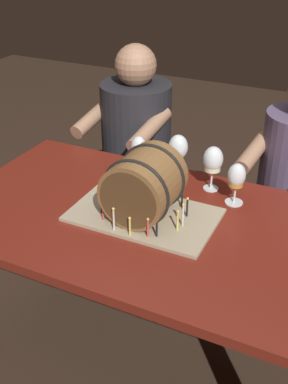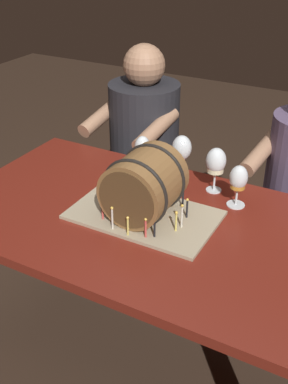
{
  "view_description": "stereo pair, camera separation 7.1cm",
  "coord_description": "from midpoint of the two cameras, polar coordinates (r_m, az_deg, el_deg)",
  "views": [
    {
      "loc": [
        0.6,
        -1.28,
        1.66
      ],
      "look_at": [
        -0.02,
        0.01,
        0.83
      ],
      "focal_mm": 44.29,
      "sensor_mm": 36.0,
      "label": 1
    },
    {
      "loc": [
        0.66,
        -1.25,
        1.66
      ],
      "look_at": [
        -0.02,
        0.01,
        0.83
      ],
      "focal_mm": 44.29,
      "sensor_mm": 36.0,
      "label": 2
    }
  ],
  "objects": [
    {
      "name": "wine_glass_red",
      "position": [
        1.92,
        -1.71,
        5.08
      ],
      "size": [
        0.07,
        0.07,
        0.17
      ],
      "color": "white",
      "rests_on": "dining_table"
    },
    {
      "name": "barrel_cake",
      "position": [
        1.64,
        -1.24,
        0.44
      ],
      "size": [
        0.52,
        0.32,
        0.25
      ],
      "color": "tan",
      "rests_on": "dining_table"
    },
    {
      "name": "ground_plane",
      "position": [
        2.18,
        -0.64,
        -19.56
      ],
      "size": [
        8.0,
        8.0,
        0.0
      ],
      "primitive_type": "plane",
      "color": "#332319"
    },
    {
      "name": "person_seated_left",
      "position": [
        2.5,
        -1.76,
        3.51
      ],
      "size": [
        0.42,
        0.5,
        1.16
      ],
      "color": "black",
      "rests_on": "ground"
    },
    {
      "name": "dining_table",
      "position": [
        1.75,
        -0.76,
        -6.08
      ],
      "size": [
        1.47,
        0.83,
        0.73
      ],
      "color": "maroon",
      "rests_on": "ground"
    },
    {
      "name": "wine_glass_white",
      "position": [
        1.83,
        7.2,
        3.7
      ],
      "size": [
        0.08,
        0.08,
        0.18
      ],
      "color": "white",
      "rests_on": "dining_table"
    },
    {
      "name": "wine_glass_empty",
      "position": [
        1.88,
        3.05,
        5.28
      ],
      "size": [
        0.08,
        0.08,
        0.19
      ],
      "color": "white",
      "rests_on": "dining_table"
    },
    {
      "name": "wine_glass_amber",
      "position": [
        1.75,
        9.94,
        1.71
      ],
      "size": [
        0.07,
        0.07,
        0.16
      ],
      "color": "white",
      "rests_on": "dining_table"
    }
  ]
}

